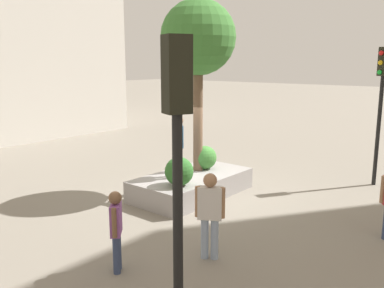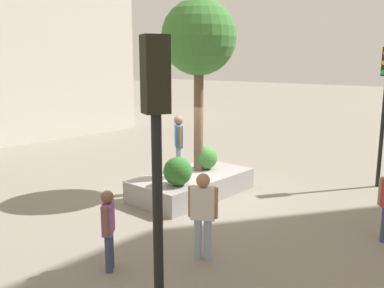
{
  "view_description": "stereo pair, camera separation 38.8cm",
  "coord_description": "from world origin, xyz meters",
  "px_view_note": "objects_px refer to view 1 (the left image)",
  "views": [
    {
      "loc": [
        9.0,
        7.29,
        3.78
      ],
      "look_at": [
        0.18,
        -0.08,
        1.5
      ],
      "focal_mm": 38.71,
      "sensor_mm": 36.0,
      "label": 1
    },
    {
      "loc": [
        8.75,
        7.59,
        3.78
      ],
      "look_at": [
        0.18,
        -0.08,
        1.5
      ],
      "focal_mm": 38.71,
      "sensor_mm": 36.0,
      "label": 2
    }
  ],
  "objects_px": {
    "skateboard": "(179,175)",
    "skateboarder": "(179,141)",
    "bystander_watching": "(116,226)",
    "traffic_light_corner": "(177,151)",
    "plaza_tree": "(198,39)",
    "planter_ledge": "(192,185)",
    "traffic_light_median": "(381,92)",
    "passerby_with_bag": "(210,210)"
  },
  "relations": [
    {
      "from": "plaza_tree",
      "to": "bystander_watching",
      "type": "bearing_deg",
      "value": 22.75
    },
    {
      "from": "skateboarder",
      "to": "passerby_with_bag",
      "type": "bearing_deg",
      "value": 50.58
    },
    {
      "from": "skateboard",
      "to": "traffic_light_corner",
      "type": "distance_m",
      "value": 7.05
    },
    {
      "from": "plaza_tree",
      "to": "traffic_light_median",
      "type": "bearing_deg",
      "value": 134.92
    },
    {
      "from": "traffic_light_median",
      "to": "passerby_with_bag",
      "type": "xyz_separation_m",
      "value": [
        7.26,
        -0.92,
        -1.9
      ]
    },
    {
      "from": "skateboard",
      "to": "plaza_tree",
      "type": "bearing_deg",
      "value": -176.05
    },
    {
      "from": "planter_ledge",
      "to": "traffic_light_median",
      "type": "distance_m",
      "value": 6.35
    },
    {
      "from": "planter_ledge",
      "to": "skateboarder",
      "type": "distance_m",
      "value": 1.4
    },
    {
      "from": "planter_ledge",
      "to": "skateboard",
      "type": "bearing_deg",
      "value": -19.4
    },
    {
      "from": "skateboard",
      "to": "bystander_watching",
      "type": "height_order",
      "value": "bystander_watching"
    },
    {
      "from": "passerby_with_bag",
      "to": "traffic_light_corner",
      "type": "bearing_deg",
      "value": 30.09
    },
    {
      "from": "passerby_with_bag",
      "to": "traffic_light_median",
      "type": "bearing_deg",
      "value": 172.79
    },
    {
      "from": "plaza_tree",
      "to": "passerby_with_bag",
      "type": "xyz_separation_m",
      "value": [
        3.34,
        3.01,
        -3.42
      ]
    },
    {
      "from": "traffic_light_corner",
      "to": "passerby_with_bag",
      "type": "relative_size",
      "value": 2.37
    },
    {
      "from": "traffic_light_corner",
      "to": "passerby_with_bag",
      "type": "bearing_deg",
      "value": -149.91
    },
    {
      "from": "planter_ledge",
      "to": "traffic_light_corner",
      "type": "bearing_deg",
      "value": 38.5
    },
    {
      "from": "plaza_tree",
      "to": "bystander_watching",
      "type": "relative_size",
      "value": 3.23
    },
    {
      "from": "traffic_light_median",
      "to": "planter_ledge",
      "type": "bearing_deg",
      "value": -40.04
    },
    {
      "from": "plaza_tree",
      "to": "traffic_light_corner",
      "type": "bearing_deg",
      "value": 37.26
    },
    {
      "from": "plaza_tree",
      "to": "passerby_with_bag",
      "type": "height_order",
      "value": "plaza_tree"
    },
    {
      "from": "skateboard",
      "to": "skateboarder",
      "type": "relative_size",
      "value": 0.46
    },
    {
      "from": "traffic_light_median",
      "to": "passerby_with_bag",
      "type": "distance_m",
      "value": 7.56
    },
    {
      "from": "skateboarder",
      "to": "traffic_light_median",
      "type": "relative_size",
      "value": 0.39
    },
    {
      "from": "skateboarder",
      "to": "passerby_with_bag",
      "type": "xyz_separation_m",
      "value": [
        2.42,
        2.95,
        -0.64
      ]
    },
    {
      "from": "planter_ledge",
      "to": "skateboard",
      "type": "relative_size",
      "value": 4.66
    },
    {
      "from": "plaza_tree",
      "to": "skateboarder",
      "type": "distance_m",
      "value": 2.93
    },
    {
      "from": "skateboard",
      "to": "passerby_with_bag",
      "type": "relative_size",
      "value": 0.44
    },
    {
      "from": "traffic_light_median",
      "to": "bystander_watching",
      "type": "height_order",
      "value": "traffic_light_median"
    },
    {
      "from": "skateboard",
      "to": "bystander_watching",
      "type": "relative_size",
      "value": 0.5
    },
    {
      "from": "passerby_with_bag",
      "to": "skateboarder",
      "type": "bearing_deg",
      "value": -129.42
    },
    {
      "from": "planter_ledge",
      "to": "bystander_watching",
      "type": "distance_m",
      "value": 4.72
    },
    {
      "from": "skateboarder",
      "to": "passerby_with_bag",
      "type": "height_order",
      "value": "skateboarder"
    },
    {
      "from": "planter_ledge",
      "to": "bystander_watching",
      "type": "relative_size",
      "value": 2.32
    },
    {
      "from": "planter_ledge",
      "to": "passerby_with_bag",
      "type": "relative_size",
      "value": 2.06
    },
    {
      "from": "skateboard",
      "to": "traffic_light_median",
      "type": "bearing_deg",
      "value": 141.34
    },
    {
      "from": "traffic_light_corner",
      "to": "bystander_watching",
      "type": "distance_m",
      "value": 3.34
    },
    {
      "from": "bystander_watching",
      "to": "skateboarder",
      "type": "bearing_deg",
      "value": -153.37
    },
    {
      "from": "planter_ledge",
      "to": "traffic_light_median",
      "type": "height_order",
      "value": "traffic_light_median"
    },
    {
      "from": "skateboarder",
      "to": "skateboard",
      "type": "bearing_deg",
      "value": 90.0
    },
    {
      "from": "skateboard",
      "to": "traffic_light_corner",
      "type": "height_order",
      "value": "traffic_light_corner"
    },
    {
      "from": "plaza_tree",
      "to": "planter_ledge",
      "type": "bearing_deg",
      "value": 21.51
    },
    {
      "from": "traffic_light_corner",
      "to": "bystander_watching",
      "type": "bearing_deg",
      "value": -114.1
    }
  ]
}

